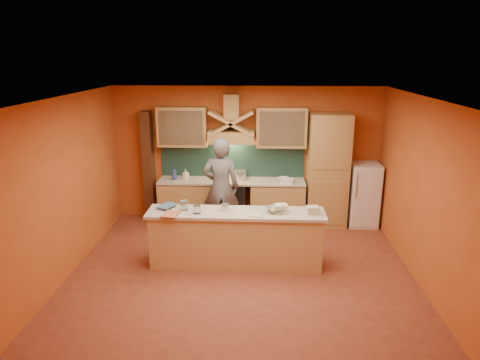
{
  "coord_description": "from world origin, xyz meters",
  "views": [
    {
      "loc": [
        0.28,
        -6.21,
        3.41
      ],
      "look_at": [
        -0.06,
        0.9,
        1.31
      ],
      "focal_mm": 32.0,
      "sensor_mm": 36.0,
      "label": 1
    }
  ],
  "objects_px": {
    "kitchen_scale": "(225,208)",
    "stove": "(232,202)",
    "person": "(221,187)",
    "fridge": "(363,194)",
    "mixing_bowl": "(276,210)"
  },
  "relations": [
    {
      "from": "stove",
      "to": "fridge",
      "type": "height_order",
      "value": "fridge"
    },
    {
      "from": "kitchen_scale",
      "to": "mixing_bowl",
      "type": "bearing_deg",
      "value": -7.97
    },
    {
      "from": "kitchen_scale",
      "to": "stove",
      "type": "bearing_deg",
      "value": 83.59
    },
    {
      "from": "person",
      "to": "mixing_bowl",
      "type": "relative_size",
      "value": 6.25
    },
    {
      "from": "stove",
      "to": "fridge",
      "type": "relative_size",
      "value": 0.69
    },
    {
      "from": "stove",
      "to": "person",
      "type": "height_order",
      "value": "person"
    },
    {
      "from": "stove",
      "to": "kitchen_scale",
      "type": "bearing_deg",
      "value": -89.44
    },
    {
      "from": "fridge",
      "to": "stove",
      "type": "bearing_deg",
      "value": 180.0
    },
    {
      "from": "stove",
      "to": "person",
      "type": "distance_m",
      "value": 0.81
    },
    {
      "from": "stove",
      "to": "kitchen_scale",
      "type": "height_order",
      "value": "kitchen_scale"
    },
    {
      "from": "person",
      "to": "kitchen_scale",
      "type": "height_order",
      "value": "person"
    },
    {
      "from": "fridge",
      "to": "person",
      "type": "bearing_deg",
      "value": -167.9
    },
    {
      "from": "fridge",
      "to": "kitchen_scale",
      "type": "xyz_separation_m",
      "value": [
        -2.68,
        -1.86,
        0.34
      ]
    },
    {
      "from": "person",
      "to": "kitchen_scale",
      "type": "distance_m",
      "value": 1.26
    },
    {
      "from": "stove",
      "to": "kitchen_scale",
      "type": "relative_size",
      "value": 7.76
    }
  ]
}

